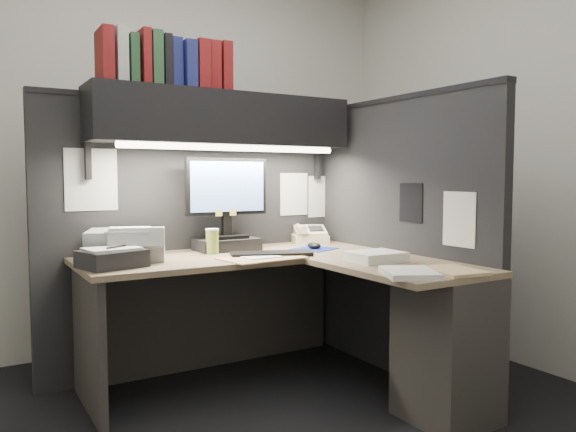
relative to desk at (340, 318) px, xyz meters
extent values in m
plane|color=black|center=(-0.43, 0.00, -0.44)|extent=(3.50, 3.50, 0.00)
cube|color=silver|center=(-0.43, 1.50, 0.91)|extent=(3.50, 0.04, 2.70)
cube|color=silver|center=(-0.43, -1.50, 0.91)|extent=(3.50, 0.04, 2.70)
cube|color=silver|center=(1.32, 0.00, 0.91)|extent=(0.04, 3.00, 2.70)
cube|color=black|center=(-0.40, 0.93, 0.36)|extent=(1.90, 0.06, 1.60)
cube|color=black|center=(0.55, 0.18, 0.36)|extent=(0.06, 1.50, 1.60)
cube|color=#827052|center=(-0.33, 0.56, 0.27)|extent=(1.70, 0.68, 0.03)
cube|color=#827052|center=(0.22, -0.20, 0.27)|extent=(0.60, 0.85, 0.03)
cube|color=#322F2C|center=(-0.33, 0.86, -0.09)|extent=(1.61, 0.02, 0.70)
cube|color=#322F2C|center=(-1.13, 0.56, -0.09)|extent=(0.04, 0.61, 0.70)
cube|color=#322F2C|center=(0.32, -0.43, -0.09)|extent=(0.38, 0.40, 0.70)
cube|color=black|center=(-0.30, 0.75, 1.06)|extent=(1.55, 0.34, 0.30)
cylinder|color=white|center=(-0.30, 0.61, 0.89)|extent=(1.32, 0.04, 0.04)
cube|color=black|center=(-0.29, 0.74, 0.32)|extent=(0.37, 0.23, 0.07)
cube|color=black|center=(-0.29, 0.74, 0.44)|extent=(0.05, 0.04, 0.12)
cube|color=black|center=(-0.29, 0.73, 0.67)|extent=(0.50, 0.04, 0.33)
cube|color=#6B95EB|center=(-0.29, 0.71, 0.67)|extent=(0.46, 0.01, 0.29)
cube|color=black|center=(-0.18, 0.39, 0.30)|extent=(0.47, 0.29, 0.02)
cube|color=navy|center=(0.18, 0.51, 0.29)|extent=(0.30, 0.29, 0.00)
ellipsoid|color=black|center=(0.17, 0.50, 0.31)|extent=(0.08, 0.11, 0.04)
cube|color=beige|center=(0.33, 0.80, 0.33)|extent=(0.29, 0.30, 0.09)
cylinder|color=#C4C950|center=(-0.43, 0.63, 0.35)|extent=(0.09, 0.09, 0.13)
cube|color=#989A9E|center=(-0.90, 0.68, 0.37)|extent=(0.48, 0.44, 0.16)
cube|color=black|center=(-1.03, 0.45, 0.33)|extent=(0.33, 0.30, 0.08)
cube|color=tan|center=(-0.28, 0.32, 0.29)|extent=(0.45, 0.32, 0.01)
cube|color=white|center=(0.18, -0.06, 0.31)|extent=(0.27, 0.23, 0.05)
cube|color=white|center=(0.03, -0.47, 0.30)|extent=(0.31, 0.34, 0.03)
cube|color=tan|center=(0.26, -0.50, 0.29)|extent=(0.25, 0.30, 0.02)
cube|color=maroon|center=(-0.98, 0.75, 1.35)|extent=(0.06, 0.22, 0.28)
cube|color=beige|center=(-0.91, 0.76, 1.35)|extent=(0.06, 0.22, 0.29)
cube|color=#28512F|center=(-0.84, 0.76, 1.34)|extent=(0.05, 0.22, 0.26)
cube|color=maroon|center=(-0.78, 0.74, 1.35)|extent=(0.04, 0.22, 0.29)
cube|color=#28512F|center=(-0.73, 0.73, 1.35)|extent=(0.06, 0.22, 0.29)
cube|color=black|center=(-0.66, 0.76, 1.35)|extent=(0.04, 0.22, 0.28)
cube|color=navy|center=(-0.61, 0.77, 1.34)|extent=(0.06, 0.22, 0.27)
cube|color=navy|center=(-0.54, 0.74, 1.34)|extent=(0.06, 0.22, 0.26)
cube|color=maroon|center=(-0.46, 0.74, 1.34)|extent=(0.07, 0.22, 0.27)
cube|color=maroon|center=(-0.38, 0.77, 1.35)|extent=(0.06, 0.22, 0.28)
cube|color=maroon|center=(-0.31, 0.77, 1.35)|extent=(0.06, 0.22, 0.29)
cube|color=white|center=(0.27, 0.90, 0.61)|extent=(0.21, 0.00, 0.28)
cube|color=white|center=(0.49, 0.90, 0.59)|extent=(0.21, 0.00, 0.28)
cube|color=white|center=(-1.03, 0.90, 0.71)|extent=(0.28, 0.00, 0.34)
cube|color=black|center=(0.52, 0.05, 0.58)|extent=(0.00, 0.18, 0.22)
cube|color=white|center=(0.52, -0.30, 0.51)|extent=(0.00, 0.21, 0.28)
camera|label=1|loc=(-1.68, -2.29, 0.72)|focal=35.00mm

